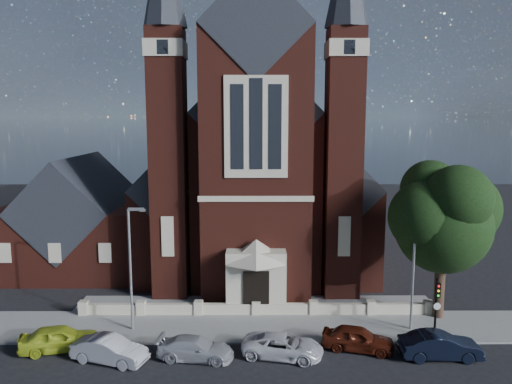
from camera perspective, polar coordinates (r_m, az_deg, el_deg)
ground at (r=43.77m, az=-0.02°, el=-9.66°), size 120.00×120.00×0.00m
pavement_strip at (r=33.96m, az=0.03°, el=-15.20°), size 60.00×5.00×0.12m
forecourt_paving at (r=37.65m, az=0.00°, el=-12.75°), size 26.00×3.00×0.14m
forecourt_wall at (r=35.80m, az=0.01°, el=-13.91°), size 24.00×0.40×0.90m
church at (r=49.82m, az=-0.05°, el=2.23°), size 20.01×34.90×29.20m
parish_hall at (r=48.30m, az=-19.42°, el=-3.48°), size 12.00×12.20×10.24m
street_tree at (r=35.34m, az=20.93°, el=-2.98°), size 6.40×6.60×10.70m
street_lamp_left at (r=32.84m, az=-14.04°, el=-7.77°), size 1.16×0.22×8.09m
street_lamp_right at (r=33.49m, az=17.73°, el=-7.60°), size 1.16×0.22×8.09m
traffic_signal at (r=32.98m, az=19.95°, el=-11.64°), size 0.28×0.42×4.00m
car_lime_van at (r=32.78m, az=-21.57°, el=-15.28°), size 4.77×2.85×1.52m
car_silver_a at (r=30.55m, az=-16.39°, el=-16.92°), size 4.61×2.77×1.43m
car_silver_b at (r=29.96m, az=-6.93°, el=-17.33°), size 4.57×2.34×1.27m
car_white_suv at (r=30.04m, az=3.08°, el=-17.17°), size 5.02×3.12×1.30m
car_dark_red at (r=31.32m, az=11.55°, el=-16.08°), size 4.51×2.81×1.43m
car_navy at (r=31.60m, az=20.30°, el=-16.15°), size 4.60×1.66×1.51m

